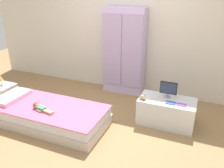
% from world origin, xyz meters
% --- Properties ---
extents(ground_plane, '(10.00, 10.00, 0.02)m').
position_xyz_m(ground_plane, '(0.00, 0.00, -0.01)').
color(ground_plane, '#99754C').
extents(back_wall, '(6.40, 0.05, 2.70)m').
position_xyz_m(back_wall, '(0.00, 1.57, 1.35)').
color(back_wall, silver).
rests_on(back_wall, ground_plane).
extents(bed, '(1.82, 0.84, 0.30)m').
position_xyz_m(bed, '(-0.71, -0.17, 0.15)').
color(bed, beige).
rests_on(bed, ground_plane).
extents(pillow, '(0.32, 0.60, 0.06)m').
position_xyz_m(pillow, '(-1.42, -0.17, 0.33)').
color(pillow, silver).
rests_on(pillow, bed).
extents(doll, '(0.39, 0.15, 0.10)m').
position_xyz_m(doll, '(-0.76, -0.30, 0.34)').
color(doll, '#4CA375').
rests_on(doll, bed).
extents(nightstand, '(0.37, 0.37, 0.35)m').
position_xyz_m(nightstand, '(-1.91, 0.08, 0.17)').
color(nightstand, white).
rests_on(nightstand, ground_plane).
extents(table_lamp, '(0.10, 0.10, 0.20)m').
position_xyz_m(table_lamp, '(-1.91, 0.08, 0.48)').
color(table_lamp, '#B7B2AD').
rests_on(table_lamp, nightstand).
extents(wardrobe, '(0.79, 0.29, 1.67)m').
position_xyz_m(wardrobe, '(-0.04, 1.40, 0.84)').
color(wardrobe, silver).
rests_on(wardrobe, ground_plane).
extents(tv_stand, '(0.85, 0.47, 0.41)m').
position_xyz_m(tv_stand, '(0.99, 0.53, 0.21)').
color(tv_stand, silver).
rests_on(tv_stand, ground_plane).
extents(tv_monitor, '(0.26, 0.10, 0.25)m').
position_xyz_m(tv_monitor, '(0.97, 0.61, 0.56)').
color(tv_monitor, '#99999E').
rests_on(tv_monitor, tv_stand).
extents(rocking_horse_toy, '(0.10, 0.04, 0.12)m').
position_xyz_m(rocking_horse_toy, '(0.65, 0.38, 0.47)').
color(rocking_horse_toy, '#8E6642').
rests_on(rocking_horse_toy, tv_stand).
extents(book_blue, '(0.14, 0.10, 0.01)m').
position_xyz_m(book_blue, '(1.05, 0.43, 0.42)').
color(book_blue, blue).
rests_on(book_blue, tv_stand).
extents(book_purple, '(0.13, 0.08, 0.01)m').
position_xyz_m(book_purple, '(1.20, 0.43, 0.42)').
color(book_purple, '#8E51B2').
rests_on(book_purple, tv_stand).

